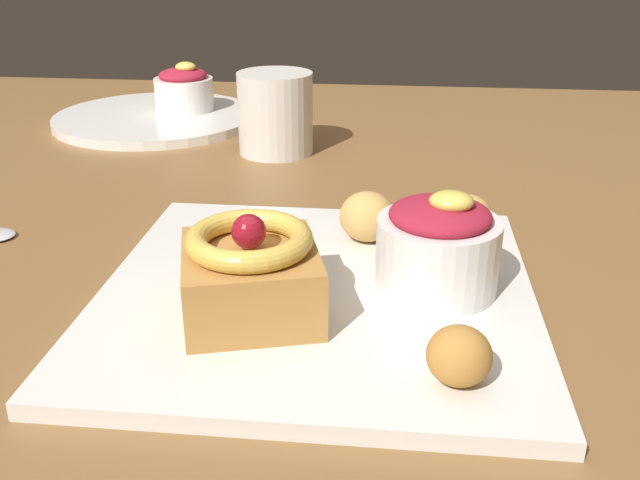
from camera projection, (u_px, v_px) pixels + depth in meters
dining_table at (288, 262)px, 0.76m from camera, size 1.60×1.07×0.73m
front_plate at (317, 294)px, 0.51m from camera, size 0.31×0.31×0.01m
cake_slice at (251, 272)px, 0.47m from camera, size 0.11×0.11×0.07m
berry_ramekin at (438, 246)px, 0.50m from camera, size 0.09×0.09×0.08m
fritter_front at (367, 216)px, 0.58m from camera, size 0.05×0.05×0.04m
fritter_middle at (459, 356)px, 0.40m from camera, size 0.04×0.04×0.03m
fritter_back at (466, 215)px, 0.59m from camera, size 0.04×0.04×0.03m
back_plate at (156, 118)px, 0.98m from camera, size 0.28×0.28×0.01m
back_ramekin at (184, 89)px, 0.98m from camera, size 0.08×0.08×0.07m
coffee_mug at (275, 113)px, 0.83m from camera, size 0.09×0.09×0.09m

